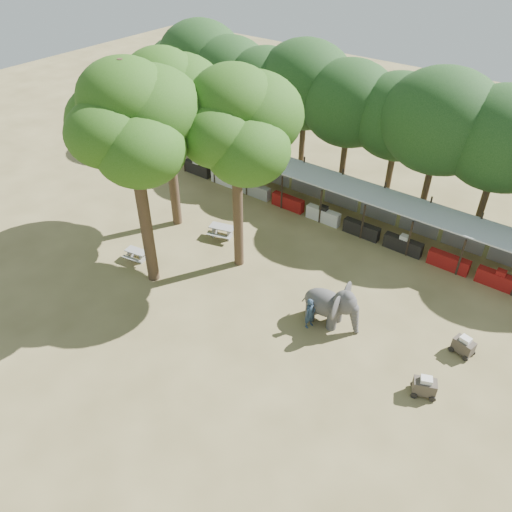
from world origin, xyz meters
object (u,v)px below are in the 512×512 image
Objects in this scene: handler at (310,313)px; cart_back at (464,345)px; yard_tree_left at (165,99)px; yard_tree_back at (236,123)px; yard_tree_center at (131,120)px; cart_front at (425,386)px; picnic_table_far at (222,230)px; elephant at (332,305)px; picnic_table_near at (137,254)px.

cart_back is at bearing -51.84° from handler.
yard_tree_back reaches higher than yard_tree_left.
yard_tree_center is 12.58m from handler.
cart_front is at bearing -79.84° from handler.
elephant is at bearing -31.69° from picnic_table_far.
yard_tree_back is at bearing -163.64° from cart_back.
handler reaches higher than picnic_table_far.
cart_front is at bearing -19.51° from elephant.
yard_tree_left is 5.82× the size of picnic_table_far.
yard_tree_back reaches higher than elephant.
yard_tree_left is 5.92m from yard_tree_center.
elephant is 6.44m from cart_back.
yard_tree_center reaches higher than yard_tree_back.
cart_front is (17.38, 0.84, 0.09)m from picnic_table_near.
cart_back is at bearing 57.39° from cart_front.
cart_front is (15.46, 1.26, -8.69)m from yard_tree_center.
picnic_table_far is 1.61× the size of cart_back.
cart_front is 1.07× the size of cart_back.
handler is 1.15× the size of picnic_table_near.
cart_back is (19.02, -0.33, -7.70)m from yard_tree_left.
picnic_table_far is at bearing -168.94° from cart_back.
yard_tree_left is at bearing 93.38° from picnic_table_near.
yard_tree_center is at bearing -22.41° from picnic_table_near.
yard_tree_left is 9.37× the size of cart_back.
picnic_table_near is 1.19× the size of cart_front.
picnic_table_near is 17.40m from cart_front.
yard_tree_back is 15.08m from cart_front.
cart_back reaches higher than picnic_table_near.
yard_tree_center reaches higher than picnic_table_near.
cart_back is (0.55, 3.41, -0.01)m from cart_front.
yard_tree_left is at bearing 170.54° from yard_tree_back.
yard_tree_left is at bearing 168.69° from picnic_table_far.
yard_tree_center is 10.24× the size of cart_back.
yard_tree_back is at bearing 86.47° from handler.
handler is at bearing -143.96° from cart_back.
yard_tree_center is (3.00, -5.00, 1.01)m from yard_tree_left.
elephant is 9.71m from picnic_table_far.
handler is 9.32m from picnic_table_far.
yard_tree_center reaches higher than cart_front.
handler is at bearing -19.07° from yard_tree_back.
elephant is at bearing -22.73° from handler.
yard_tree_left is 8.49m from picnic_table_far.
yard_tree_left is 3.54× the size of elephant.
yard_tree_back reaches higher than picnic_table_near.
picnic_table_near is (-11.15, -1.42, -0.44)m from handler.
yard_tree_center is 6.36× the size of picnic_table_far.
yard_tree_back reaches higher than handler.
picnic_table_far is (-2.40, 1.30, -8.03)m from yard_tree_back.
cart_back is at bearing -18.52° from picnic_table_far.
elephant is at bearing 0.97° from picnic_table_near.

